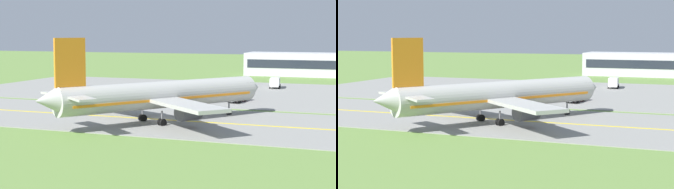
{
  "view_description": "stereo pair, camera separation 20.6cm",
  "coord_description": "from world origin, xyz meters",
  "views": [
    {
      "loc": [
        32.04,
        -79.31,
        13.52
      ],
      "look_at": [
        1.24,
        0.03,
        4.0
      ],
      "focal_mm": 60.36,
      "sensor_mm": 36.0,
      "label": 1
    },
    {
      "loc": [
        32.23,
        -79.24,
        13.52
      ],
      "look_at": [
        1.24,
        0.03,
        4.0
      ],
      "focal_mm": 60.36,
      "sensor_mm": 36.0,
      "label": 2
    }
  ],
  "objects": [
    {
      "name": "ground_plane",
      "position": [
        0.0,
        0.0,
        0.0
      ],
      "size": [
        500.0,
        500.0,
        0.0
      ],
      "primitive_type": "plane",
      "color": "olive"
    },
    {
      "name": "taxiway_strip",
      "position": [
        0.0,
        0.0,
        0.05
      ],
      "size": [
        240.0,
        28.0,
        0.1
      ],
      "primitive_type": "cube",
      "color": "gray",
      "rests_on": "ground"
    },
    {
      "name": "apron_pad",
      "position": [
        10.0,
        42.0,
        0.05
      ],
      "size": [
        140.0,
        52.0,
        0.1
      ],
      "primitive_type": "cube",
      "color": "gray",
      "rests_on": "ground"
    },
    {
      "name": "taxiway_centreline",
      "position": [
        0.0,
        0.0,
        0.11
      ],
      "size": [
        220.0,
        0.6,
        0.01
      ],
      "primitive_type": "cube",
      "color": "yellow",
      "rests_on": "taxiway_strip"
    },
    {
      "name": "airplane_lead",
      "position": [
        0.97,
        -2.38,
        4.13
      ],
      "size": [
        29.16,
        34.89,
        12.7
      ],
      "color": "#ADADA8",
      "rests_on": "ground"
    },
    {
      "name": "service_truck_baggage",
      "position": [
        -0.24,
        37.15,
        1.53
      ],
      "size": [
        3.75,
        6.34,
        2.6
      ],
      "color": "#264CA5",
      "rests_on": "ground"
    },
    {
      "name": "service_truck_fuel",
      "position": [
        7.41,
        54.64,
        1.53
      ],
      "size": [
        2.85,
        6.19,
        2.6
      ],
      "color": "silver",
      "rests_on": "ground"
    },
    {
      "name": "service_truck_catering",
      "position": [
        5.7,
        25.16,
        1.53
      ],
      "size": [
        2.63,
        6.11,
        2.65
      ],
      "color": "red",
      "rests_on": "ground"
    }
  ]
}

